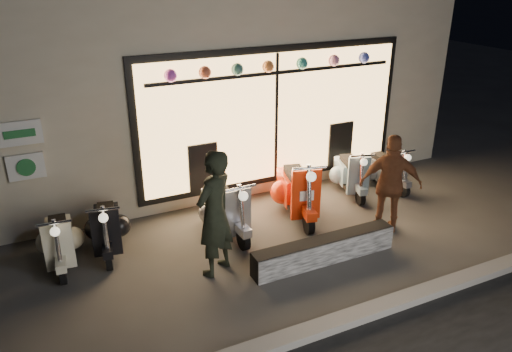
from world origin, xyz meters
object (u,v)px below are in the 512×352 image
Objects in this scene: scooter_silver at (224,208)px; scooter_red at (296,189)px; man at (214,214)px; woman at (391,184)px; graffiti_barrier at (324,250)px.

scooter_silver is 0.89× the size of scooter_red.
man is (-0.59, -1.13, 0.55)m from scooter_silver.
graffiti_barrier is at bearing 47.96° from woman.
man reaches higher than scooter_silver.
graffiti_barrier is 1.68m from woman.
graffiti_barrier is 1.82m from man.
scooter_red is 1.71m from woman.
man is at bearing 163.57° from graffiti_barrier.
woman reaches higher than scooter_red.
graffiti_barrier is 1.67× the size of scooter_silver.
scooter_red is (0.44, 1.65, 0.26)m from graffiti_barrier.
scooter_red is 2.40m from man.
scooter_red is at bearing -16.23° from woman.
scooter_red is 0.93× the size of woman.
graffiti_barrier is 1.89m from scooter_silver.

